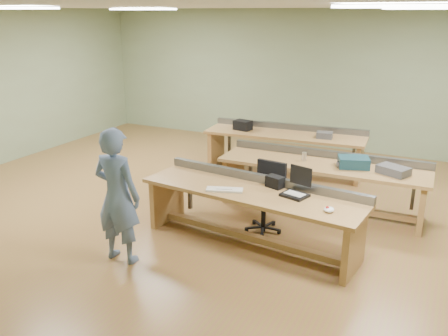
{
  "coord_description": "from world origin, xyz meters",
  "views": [
    {
      "loc": [
        3.04,
        -6.31,
        2.92
      ],
      "look_at": [
        0.24,
        -0.6,
        0.82
      ],
      "focal_mm": 38.0,
      "sensor_mm": 36.0,
      "label": 1
    }
  ],
  "objects": [
    {
      "name": "floor",
      "position": [
        0.0,
        0.0,
        0.0
      ],
      "size": [
        10.0,
        10.0,
        0.0
      ],
      "primitive_type": "plane",
      "color": "brown",
      "rests_on": "ground"
    },
    {
      "name": "mug",
      "position": [
        1.67,
        0.35,
        0.8
      ],
      "size": [
        0.13,
        0.13,
        0.1
      ],
      "primitive_type": "imported",
      "rotation": [
        0.0,
        0.0,
        0.08
      ],
      "color": "#3D3D40",
      "rests_on": "workbench_mid"
    },
    {
      "name": "ceiling",
      "position": [
        0.0,
        0.0,
        3.0
      ],
      "size": [
        10.0,
        10.0,
        0.0
      ],
      "primitive_type": "plane",
      "color": "silver",
      "rests_on": "wall_back"
    },
    {
      "name": "camera_bag",
      "position": [
        1.09,
        -0.83,
        0.83
      ],
      "size": [
        0.26,
        0.21,
        0.15
      ],
      "primitive_type": "cube",
      "rotation": [
        0.0,
        0.0,
        -0.32
      ],
      "color": "black",
      "rests_on": "workbench_front"
    },
    {
      "name": "wall_front",
      "position": [
        0.0,
        -4.0,
        1.5
      ],
      "size": [
        10.0,
        0.04,
        3.0
      ],
      "primitive_type": "cube",
      "color": "gray",
      "rests_on": "floor"
    },
    {
      "name": "laptop_base",
      "position": [
        1.42,
        -1.03,
        0.77
      ],
      "size": [
        0.36,
        0.32,
        0.03
      ],
      "primitive_type": "cube",
      "rotation": [
        0.0,
        0.0,
        -0.27
      ],
      "color": "black",
      "rests_on": "workbench_front"
    },
    {
      "name": "tray_back",
      "position": [
        1.01,
        1.95,
        0.81
      ],
      "size": [
        0.31,
        0.24,
        0.11
      ],
      "primitive_type": "cube",
      "rotation": [
        0.0,
        0.0,
        0.14
      ],
      "color": "#3D3D40",
      "rests_on": "workbench_back"
    },
    {
      "name": "laptop_screen",
      "position": [
        1.46,
        -0.91,
        0.99
      ],
      "size": [
        0.3,
        0.1,
        0.24
      ],
      "primitive_type": "cube",
      "rotation": [
        0.0,
        0.0,
        -0.27
      ],
      "color": "black",
      "rests_on": "laptop_base"
    },
    {
      "name": "drinks_can",
      "position": [
        1.09,
        0.46,
        0.82
      ],
      "size": [
        0.09,
        0.09,
        0.13
      ],
      "primitive_type": "cylinder",
      "rotation": [
        0.0,
        0.0,
        -0.29
      ],
      "color": "silver",
      "rests_on": "workbench_mid"
    },
    {
      "name": "storage_box_back",
      "position": [
        -0.57,
        1.88,
        0.84
      ],
      "size": [
        0.36,
        0.28,
        0.18
      ],
      "primitive_type": "cube",
      "rotation": [
        0.0,
        0.0,
        -0.19
      ],
      "color": "black",
      "rests_on": "workbench_back"
    },
    {
      "name": "workbench_front",
      "position": [
        0.86,
        -1.05,
        0.56
      ],
      "size": [
        3.02,
        1.1,
        0.86
      ],
      "rotation": [
        0.0,
        0.0,
        -0.11
      ],
      "color": "#A57D45",
      "rests_on": "floor"
    },
    {
      "name": "wall_back",
      "position": [
        0.0,
        4.0,
        1.5
      ],
      "size": [
        10.0,
        0.04,
        3.0
      ],
      "primitive_type": "cube",
      "color": "gray",
      "rests_on": "floor"
    },
    {
      "name": "task_chair",
      "position": [
        0.87,
        -0.59,
        0.35
      ],
      "size": [
        0.57,
        0.57,
        0.96
      ],
      "rotation": [
        0.0,
        0.0,
        -0.11
      ],
      "color": "black",
      "rests_on": "floor"
    },
    {
      "name": "trackball_mouse",
      "position": [
        1.92,
        -1.31,
        0.78
      ],
      "size": [
        0.16,
        0.17,
        0.06
      ],
      "primitive_type": "ellipsoid",
      "rotation": [
        0.0,
        0.0,
        0.38
      ],
      "color": "white",
      "rests_on": "workbench_front"
    },
    {
      "name": "keyboard",
      "position": [
        0.56,
        -1.23,
        0.76
      ],
      "size": [
        0.49,
        0.3,
        0.03
      ],
      "primitive_type": "cube",
      "rotation": [
        0.0,
        0.0,
        0.33
      ],
      "color": "beige",
      "rests_on": "workbench_front"
    },
    {
      "name": "workbench_mid",
      "position": [
        1.38,
        0.47,
        0.56
      ],
      "size": [
        3.12,
        0.9,
        0.86
      ],
      "rotation": [
        0.0,
        0.0,
        0.02
      ],
      "color": "#A57D45",
      "rests_on": "floor"
    },
    {
      "name": "parts_bin_teal",
      "position": [
        1.83,
        0.48,
        0.83
      ],
      "size": [
        0.52,
        0.45,
        0.15
      ],
      "primitive_type": "cube",
      "rotation": [
        0.0,
        0.0,
        0.33
      ],
      "color": "#143541",
      "rests_on": "workbench_mid"
    },
    {
      "name": "fluor_panels",
      "position": [
        0.0,
        0.0,
        2.97
      ],
      "size": [
        6.2,
        3.5,
        0.03
      ],
      "color": "white",
      "rests_on": "ceiling"
    },
    {
      "name": "parts_bin_grey",
      "position": [
        2.4,
        0.4,
        0.81
      ],
      "size": [
        0.49,
        0.42,
        0.11
      ],
      "primitive_type": "cube",
      "rotation": [
        0.0,
        0.0,
        -0.43
      ],
      "color": "#3D3D40",
      "rests_on": "workbench_mid"
    },
    {
      "name": "workbench_back",
      "position": [
        0.25,
        2.0,
        0.56
      ],
      "size": [
        3.05,
        1.03,
        0.86
      ],
      "rotation": [
        0.0,
        0.0,
        0.08
      ],
      "color": "#A57D45",
      "rests_on": "floor"
    },
    {
      "name": "person",
      "position": [
        -0.41,
        -2.16,
        0.84
      ],
      "size": [
        0.61,
        0.41,
        1.68
      ],
      "primitive_type": "imported",
      "rotation": [
        0.0,
        0.0,
        3.15
      ],
      "color": "slate",
      "rests_on": "floor"
    }
  ]
}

